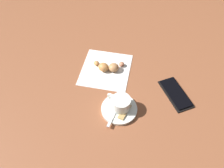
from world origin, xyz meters
TOP-DOWN VIEW (x-y plane):
  - ground_plane at (0.00, 0.00)m, footprint 1.80×1.80m
  - saucer at (0.07, 0.01)m, footprint 0.12×0.12m
  - espresso_cup at (0.07, 0.02)m, footprint 0.07×0.08m
  - teaspoon at (0.07, 0.01)m, footprint 0.12×0.05m
  - sugar_packet at (0.09, 0.03)m, footprint 0.07×0.05m
  - napkin at (-0.11, -0.05)m, footprint 0.22×0.21m
  - croissant at (-0.11, -0.04)m, footprint 0.06×0.13m
  - cell_phone at (-0.01, 0.21)m, footprint 0.16×0.12m

SIDE VIEW (x-z plane):
  - ground_plane at x=0.00m, z-range 0.00..0.00m
  - napkin at x=-0.11m, z-range 0.00..0.00m
  - cell_phone at x=-0.01m, z-range 0.00..0.01m
  - saucer at x=0.07m, z-range 0.00..0.01m
  - teaspoon at x=0.07m, z-range 0.01..0.02m
  - sugar_packet at x=0.09m, z-range 0.01..0.02m
  - croissant at x=-0.11m, z-range 0.00..0.03m
  - espresso_cup at x=0.07m, z-range 0.01..0.06m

